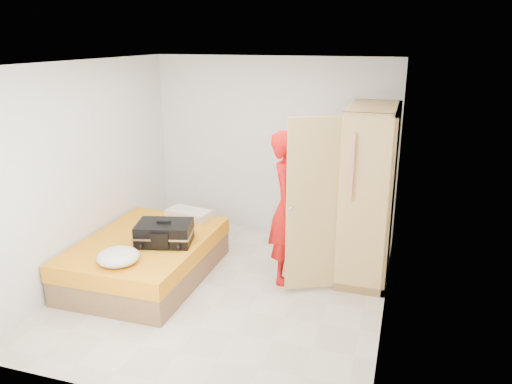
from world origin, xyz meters
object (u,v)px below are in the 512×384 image
(suitcase, at_px, (164,233))
(person, at_px, (289,208))
(bed, at_px, (147,258))
(round_cushion, at_px, (118,257))
(wardrobe, at_px, (364,198))

(suitcase, bearing_deg, person, 5.71)
(person, bearing_deg, bed, 103.70)
(bed, height_order, round_cushion, round_cushion)
(wardrobe, height_order, suitcase, wardrobe)
(wardrobe, distance_m, round_cushion, 2.92)
(bed, xyz_separation_m, suitcase, (0.28, -0.04, 0.37))
(suitcase, distance_m, round_cushion, 0.70)
(suitcase, height_order, round_cushion, suitcase)
(wardrobe, relative_size, suitcase, 2.80)
(bed, height_order, suitcase, suitcase)
(bed, distance_m, suitcase, 0.47)
(person, height_order, round_cushion, person)
(person, bearing_deg, round_cushion, 124.48)
(wardrobe, xyz_separation_m, suitcase, (-2.22, -0.90, -0.37))
(bed, xyz_separation_m, person, (1.67, 0.46, 0.67))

